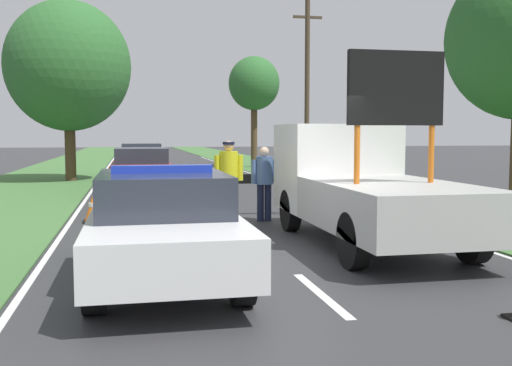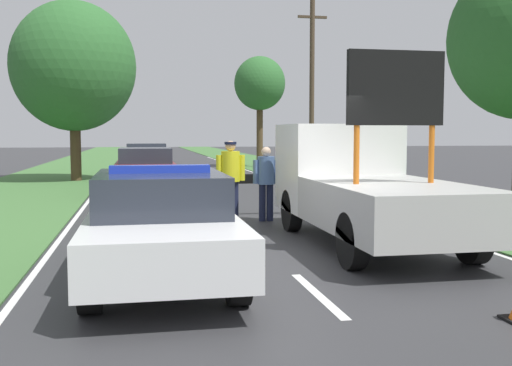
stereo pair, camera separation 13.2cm
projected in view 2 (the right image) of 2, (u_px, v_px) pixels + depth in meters
ground_plane at (276, 257)px, 9.36m from camera, size 160.00×160.00×0.00m
lane_markings at (195, 185)px, 22.60m from camera, size 7.15×55.69×0.01m
grass_verge_left at (57, 175)px, 27.80m from camera, size 4.42×120.00×0.03m
grass_verge_right at (300, 172)px, 30.04m from camera, size 4.42×120.00×0.03m
police_car at (160, 223)px, 7.97m from camera, size 1.85×4.95×1.52m
work_truck at (360, 183)px, 10.71m from camera, size 2.11×5.46×3.20m
road_barrier at (236, 182)px, 13.95m from camera, size 3.12×0.08×0.98m
police_officer at (231, 174)px, 13.09m from camera, size 0.64×0.40×1.77m
pedestrian_civilian at (266, 178)px, 13.17m from camera, size 0.59×0.37×1.64m
traffic_cone_near_police at (96, 207)px, 13.11m from camera, size 0.48×0.48×0.67m
traffic_cone_near_truck at (106, 203)px, 14.28m from camera, size 0.40×0.40×0.55m
queued_car_wagon_maroon at (145, 169)px, 19.41m from camera, size 1.86×4.46×1.47m
queued_car_sedan_silver at (146, 161)px, 25.05m from camera, size 1.78×4.06×1.53m
roadside_tree_near_right at (74, 67)px, 24.03m from camera, size 4.95×4.95×7.23m
roadside_tree_mid_left at (260, 84)px, 34.33m from camera, size 2.93×2.93×6.36m
utility_pole at (312, 88)px, 24.33m from camera, size 1.20×0.20×7.36m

